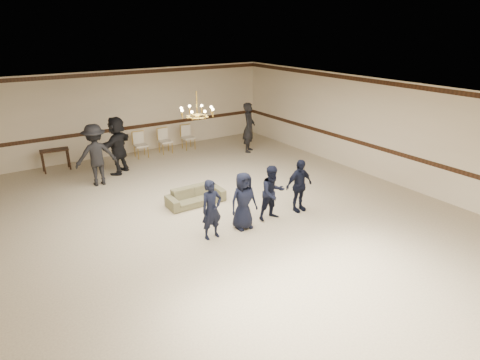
% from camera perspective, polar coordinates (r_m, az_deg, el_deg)
% --- Properties ---
extents(room, '(12.01, 14.01, 3.21)m').
position_cam_1_polar(room, '(9.94, -3.20, 2.63)').
color(room, beige).
rests_on(room, ground).
extents(chair_rail, '(12.00, 0.02, 0.14)m').
position_cam_1_polar(chair_rail, '(16.30, -15.82, 7.09)').
color(chair_rail, '#351C0F').
rests_on(chair_rail, wall_back).
extents(crown_molding, '(12.00, 0.02, 0.14)m').
position_cam_1_polar(crown_molding, '(15.95, -16.58, 14.34)').
color(crown_molding, '#351C0F').
rests_on(crown_molding, wall_back).
extents(chandelier, '(0.94, 0.94, 0.89)m').
position_cam_1_polar(chandelier, '(10.47, -6.17, 10.71)').
color(chandelier, gold).
rests_on(chandelier, ceiling).
extents(boy_a, '(0.54, 0.37, 1.46)m').
position_cam_1_polar(boy_a, '(9.42, -4.06, -4.22)').
color(boy_a, black).
rests_on(boy_a, floor).
extents(boy_b, '(0.74, 0.51, 1.46)m').
position_cam_1_polar(boy_b, '(9.84, 0.50, -2.98)').
color(boy_b, black).
rests_on(boy_b, floor).
extents(boy_c, '(0.74, 0.59, 1.46)m').
position_cam_1_polar(boy_c, '(10.33, 4.65, -1.84)').
color(boy_c, black).
rests_on(boy_c, floor).
extents(boy_d, '(0.86, 0.37, 1.46)m').
position_cam_1_polar(boy_d, '(10.87, 8.39, -0.80)').
color(boy_d, black).
rests_on(boy_d, floor).
extents(settee, '(1.66, 0.66, 0.48)m').
position_cam_1_polar(settee, '(11.41, -6.30, -2.25)').
color(settee, '#6A6946').
rests_on(settee, floor).
extents(adult_left, '(1.31, 0.80, 1.95)m').
position_cam_1_polar(adult_left, '(13.26, -19.80, 3.36)').
color(adult_left, black).
rests_on(adult_left, floor).
extents(adult_mid, '(1.75, 1.61, 1.95)m').
position_cam_1_polar(adult_mid, '(14.13, -17.01, 4.75)').
color(adult_mid, black).
rests_on(adult_mid, floor).
extents(adult_right, '(0.83, 0.84, 1.95)m').
position_cam_1_polar(adult_right, '(15.92, 1.28, 7.48)').
color(adult_right, black).
rests_on(adult_right, floor).
extents(banquet_chair_left, '(0.49, 0.49, 0.97)m').
position_cam_1_polar(banquet_chair_left, '(15.73, -13.91, 4.83)').
color(banquet_chair_left, beige).
rests_on(banquet_chair_left, floor).
extents(banquet_chair_mid, '(0.48, 0.48, 0.97)m').
position_cam_1_polar(banquet_chair_mid, '(16.08, -10.57, 5.44)').
color(banquet_chair_mid, beige).
rests_on(banquet_chair_mid, floor).
extents(banquet_chair_right, '(0.48, 0.48, 0.97)m').
position_cam_1_polar(banquet_chair_right, '(16.47, -7.37, 6.01)').
color(banquet_chair_right, beige).
rests_on(banquet_chair_right, floor).
extents(console_table, '(0.95, 0.48, 0.77)m').
position_cam_1_polar(console_table, '(15.28, -24.71, 2.60)').
color(console_table, black).
rests_on(console_table, floor).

